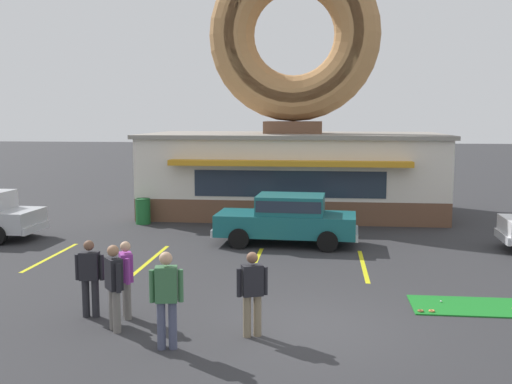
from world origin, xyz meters
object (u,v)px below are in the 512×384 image
object	(u,v)px
pedestrian_clipboard_woman	(90,275)
trash_bin	(143,211)
car_teal	(288,217)
pedestrian_leather_jacket_man	(126,276)
pedestrian_blue_sweater_man	(114,284)
pedestrian_hooded_kid	(252,290)
pedestrian_beanie_man	(166,295)
golf_ball	(441,301)

from	to	relation	value
pedestrian_clipboard_woman	trash_bin	size ratio (longest dim) A/B	1.64
car_teal	pedestrian_leather_jacket_man	bearing A→B (deg)	-110.92
pedestrian_blue_sweater_man	pedestrian_hooded_kid	distance (m)	2.64
pedestrian_blue_sweater_man	car_teal	bearing A→B (deg)	70.95
pedestrian_blue_sweater_man	pedestrian_leather_jacket_man	distance (m)	0.75
car_teal	pedestrian_hooded_kid	size ratio (longest dim) A/B	2.88
pedestrian_leather_jacket_man	pedestrian_clipboard_woman	bearing A→B (deg)	-178.30
pedestrian_clipboard_woman	trash_bin	distance (m)	10.70
pedestrian_hooded_kid	pedestrian_leather_jacket_man	distance (m)	2.76
pedestrian_hooded_kid	pedestrian_beanie_man	world-z (taller)	pedestrian_beanie_man
pedestrian_leather_jacket_man	pedestrian_clipboard_woman	world-z (taller)	pedestrian_clipboard_woman
pedestrian_beanie_man	trash_bin	distance (m)	12.66
pedestrian_beanie_man	golf_ball	bearing A→B (deg)	30.94
pedestrian_hooded_kid	trash_bin	size ratio (longest dim) A/B	1.65
car_teal	pedestrian_blue_sweater_man	world-z (taller)	pedestrian_blue_sweater_man
golf_ball	pedestrian_blue_sweater_man	size ratio (longest dim) A/B	0.03
pedestrian_blue_sweater_man	pedestrian_clipboard_woman	world-z (taller)	pedestrian_blue_sweater_man
pedestrian_clipboard_woman	pedestrian_beanie_man	xyz separation A→B (m)	(1.99, -1.49, 0.10)
trash_bin	car_teal	bearing A→B (deg)	-28.27
pedestrian_beanie_man	trash_bin	xyz separation A→B (m)	(-4.10, 11.97, -0.48)
golf_ball	pedestrian_clipboard_woman	size ratio (longest dim) A/B	0.03
pedestrian_blue_sweater_man	pedestrian_clipboard_woman	size ratio (longest dim) A/B	1.05
pedestrian_hooded_kid	pedestrian_leather_jacket_man	size ratio (longest dim) A/B	1.01
golf_ball	pedestrian_clipboard_woman	bearing A→B (deg)	-166.91
pedestrian_blue_sweater_man	golf_ball	bearing A→B (deg)	20.34
golf_ball	pedestrian_clipboard_woman	world-z (taller)	pedestrian_clipboard_woman
pedestrian_hooded_kid	pedestrian_clipboard_woman	distance (m)	3.49
pedestrian_blue_sweater_man	pedestrian_hooded_kid	size ratio (longest dim) A/B	1.04
pedestrian_hooded_kid	pedestrian_clipboard_woman	size ratio (longest dim) A/B	1.01
golf_ball	pedestrian_beanie_man	size ratio (longest dim) A/B	0.02
golf_ball	pedestrian_hooded_kid	world-z (taller)	pedestrian_hooded_kid
golf_ball	pedestrian_leather_jacket_man	xyz separation A→B (m)	(-6.55, -1.67, 0.82)
pedestrian_clipboard_woman	pedestrian_beanie_man	distance (m)	2.49
pedestrian_leather_jacket_man	golf_ball	bearing A→B (deg)	14.35
pedestrian_hooded_kid	trash_bin	bearing A→B (deg)	116.25
golf_ball	pedestrian_clipboard_woman	xyz separation A→B (m)	(-7.30, -1.70, 0.83)
pedestrian_hooded_kid	pedestrian_clipboard_woman	world-z (taller)	pedestrian_hooded_kid
pedestrian_blue_sweater_man	pedestrian_hooded_kid	xyz separation A→B (m)	(2.64, 0.01, -0.04)
pedestrian_hooded_kid	pedestrian_blue_sweater_man	bearing A→B (deg)	-179.79
pedestrian_hooded_kid	pedestrian_leather_jacket_man	xyz separation A→B (m)	(-2.66, 0.74, -0.01)
car_teal	pedestrian_beanie_man	distance (m)	9.05
golf_ball	trash_bin	size ratio (longest dim) A/B	0.04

